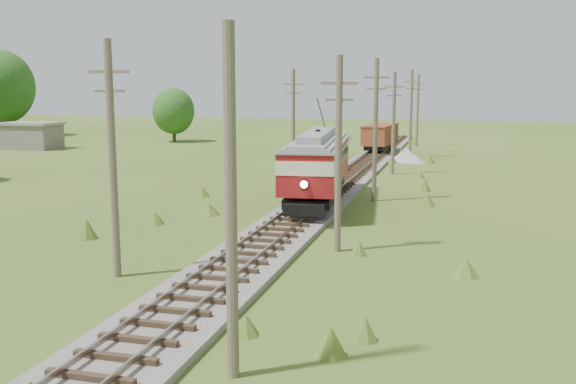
% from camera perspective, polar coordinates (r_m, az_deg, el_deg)
% --- Properties ---
extents(railbed_main, '(3.60, 96.00, 0.57)m').
position_cam_1_polar(railbed_main, '(44.79, 4.09, 0.28)').
color(railbed_main, '#605B54').
rests_on(railbed_main, ground).
extents(streetcar, '(4.49, 13.31, 6.03)m').
position_cam_1_polar(streetcar, '(39.33, 2.65, 2.81)').
color(streetcar, black).
rests_on(streetcar, ground).
extents(gondola, '(3.19, 8.06, 2.62)m').
position_cam_1_polar(gondola, '(69.92, 8.19, 4.97)').
color(gondola, black).
rests_on(gondola, ground).
extents(gravel_pile, '(3.57, 3.79, 1.30)m').
position_cam_1_polar(gravel_pile, '(63.37, 10.61, 3.21)').
color(gravel_pile, gray).
rests_on(gravel_pile, ground).
extents(utility_pole_r_1, '(0.30, 0.30, 8.80)m').
position_cam_1_polar(utility_pole_r_1, '(15.64, -5.09, -1.28)').
color(utility_pole_r_1, brown).
rests_on(utility_pole_r_1, ground).
extents(utility_pole_r_2, '(1.60, 0.30, 8.60)m').
position_cam_1_polar(utility_pole_r_2, '(28.04, 4.51, 3.52)').
color(utility_pole_r_2, brown).
rests_on(utility_pole_r_2, ground).
extents(utility_pole_r_3, '(1.60, 0.30, 9.00)m').
position_cam_1_polar(utility_pole_r_3, '(40.84, 7.77, 5.60)').
color(utility_pole_r_3, brown).
rests_on(utility_pole_r_3, ground).
extents(utility_pole_r_4, '(1.60, 0.30, 8.40)m').
position_cam_1_polar(utility_pole_r_4, '(53.77, 9.36, 6.14)').
color(utility_pole_r_4, brown).
rests_on(utility_pole_r_4, ground).
extents(utility_pole_r_5, '(1.60, 0.30, 8.90)m').
position_cam_1_polar(utility_pole_r_5, '(66.66, 10.87, 6.93)').
color(utility_pole_r_5, brown).
rests_on(utility_pole_r_5, ground).
extents(utility_pole_r_6, '(1.60, 0.30, 8.70)m').
position_cam_1_polar(utility_pole_r_6, '(79.63, 11.45, 7.22)').
color(utility_pole_r_6, brown).
rests_on(utility_pole_r_6, ground).
extents(utility_pole_l_a, '(1.60, 0.30, 9.00)m').
position_cam_1_polar(utility_pole_l_a, '(25.00, -15.34, 2.97)').
color(utility_pole_l_a, brown).
rests_on(utility_pole_l_a, ground).
extents(utility_pole_l_b, '(1.60, 0.30, 8.60)m').
position_cam_1_polar(utility_pole_l_b, '(51.16, 0.47, 6.21)').
color(utility_pole_l_b, brown).
rests_on(utility_pole_l_b, ground).
extents(tree_left_5, '(9.66, 9.66, 12.44)m').
position_cam_1_polar(tree_left_5, '(102.26, -24.21, 8.52)').
color(tree_left_5, '#38281C').
rests_on(tree_left_5, ground).
extents(tree_mid_a, '(5.46, 5.46, 7.03)m').
position_cam_1_polar(tree_mid_a, '(85.62, -10.14, 7.10)').
color(tree_mid_a, '#38281C').
rests_on(tree_mid_a, ground).
extents(shed, '(6.40, 4.40, 3.10)m').
position_cam_1_polar(shed, '(80.79, -21.83, 4.70)').
color(shed, slate).
rests_on(shed, ground).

